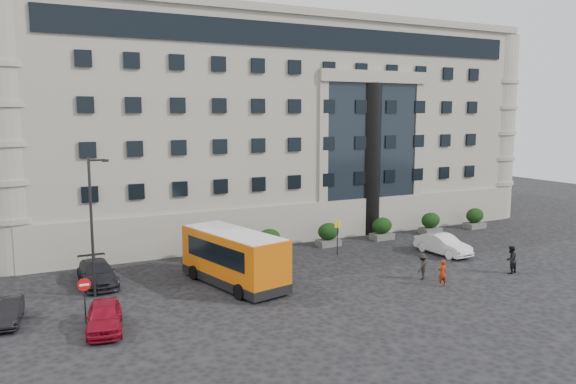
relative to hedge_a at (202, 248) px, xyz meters
name	(u,v)px	position (x,y,z in m)	size (l,w,h in m)	color
ground	(304,283)	(4.00, -7.80, -0.93)	(120.00, 120.00, 0.00)	black
civic_building	(252,128)	(10.00, 14.20, 8.07)	(44.00, 24.00, 18.00)	gray
entrance_column	(370,159)	(16.00, 2.50, 5.57)	(1.80, 1.80, 13.00)	black
hedge_a	(202,248)	(0.00, 0.00, 0.00)	(1.80, 1.26, 1.84)	#525250
hedge_b	(269,241)	(5.20, 0.00, 0.00)	(1.80, 1.26, 1.84)	#525250
hedge_c	(328,234)	(10.40, 0.00, 0.00)	(1.80, 1.26, 1.84)	#525250
hedge_d	(382,228)	(15.60, 0.00, 0.00)	(1.80, 1.26, 1.84)	#525250
hedge_e	(431,223)	(20.80, 0.00, 0.00)	(1.80, 1.26, 1.84)	#525250
hedge_f	(475,218)	(26.00, 0.00, 0.00)	(1.80, 1.26, 1.84)	#525250
street_lamp	(93,222)	(-7.94, -4.80, 3.44)	(1.16, 0.18, 8.00)	#262628
bus_stop_sign	(338,232)	(9.50, -2.80, 0.80)	(0.50, 0.08, 2.52)	#262628
no_entry_sign	(84,291)	(-9.00, -8.84, 0.72)	(0.64, 0.16, 2.32)	#262628
minibus	(234,256)	(-0.02, -6.19, 0.89)	(4.43, 8.34, 3.31)	#C75809
red_truck	(49,243)	(-9.76, 4.66, 0.43)	(2.43, 4.97, 2.65)	maroon
parked_car_a	(104,316)	(-8.30, -10.23, -0.23)	(1.65, 4.09, 1.39)	maroon
parked_car_b	(7,312)	(-12.51, -7.08, -0.32)	(1.29, 3.69, 1.22)	black
parked_car_c	(97,273)	(-7.50, -2.37, -0.21)	(2.00, 4.92, 1.43)	black
parked_car_d	(79,243)	(-7.50, 6.90, -0.22)	(2.35, 5.10, 1.42)	black
white_taxi	(443,244)	(16.62, -6.20, -0.17)	(1.60, 4.59, 1.51)	silver
pedestrian_a	(442,273)	(11.19, -12.15, -0.11)	(0.60, 0.39, 1.64)	maroon
pedestrian_b	(511,260)	(17.11, -12.06, -0.01)	(0.90, 0.70, 1.85)	black
pedestrian_c	(422,266)	(11.03, -10.50, -0.09)	(1.08, 0.62, 1.67)	black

